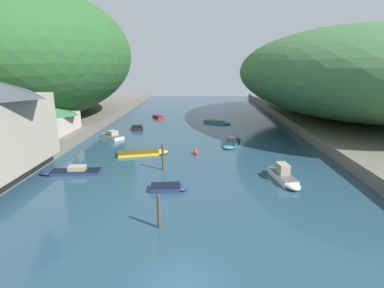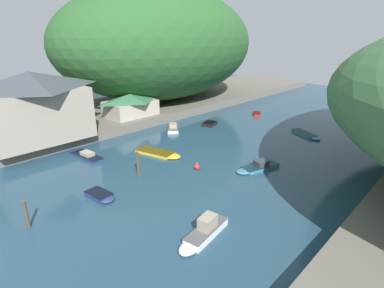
{
  "view_description": "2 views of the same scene",
  "coord_description": "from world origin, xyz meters",
  "px_view_note": "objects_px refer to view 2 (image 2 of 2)",
  "views": [
    {
      "loc": [
        0.88,
        -13.25,
        11.34
      ],
      "look_at": [
        -0.25,
        22.1,
        1.81
      ],
      "focal_mm": 28.0,
      "sensor_mm": 36.0,
      "label": 1
    },
    {
      "loc": [
        22.13,
        0.25,
        15.15
      ],
      "look_at": [
        -2.91,
        25.96,
        1.78
      ],
      "focal_mm": 28.0,
      "sensor_mm": 36.0,
      "label": 2
    }
  ],
  "objects_px": {
    "boathouse_shed": "(130,104)",
    "boat_near_quay": "(211,123)",
    "person_on_quay": "(60,130)",
    "boat_mid_channel": "(101,196)",
    "boat_far_upstream": "(257,113)",
    "boat_navy_launch": "(307,135)",
    "waterfront_building": "(33,105)",
    "boat_moored_right": "(84,155)",
    "boat_white_cruiser": "(203,233)",
    "boat_cabin_cruiser": "(173,127)",
    "channel_buoy_near": "(197,166)",
    "boat_small_dinghy": "(257,167)",
    "boat_far_right_bank": "(160,153)"
  },
  "relations": [
    {
      "from": "boathouse_shed",
      "to": "boat_near_quay",
      "type": "height_order",
      "value": "boathouse_shed"
    },
    {
      "from": "person_on_quay",
      "to": "boathouse_shed",
      "type": "bearing_deg",
      "value": 10.74
    },
    {
      "from": "boat_mid_channel",
      "to": "boat_far_upstream",
      "type": "xyz_separation_m",
      "value": [
        -6.67,
        37.73,
        0.02
      ]
    },
    {
      "from": "boat_navy_launch",
      "to": "person_on_quay",
      "type": "bearing_deg",
      "value": -14.0
    },
    {
      "from": "waterfront_building",
      "to": "boat_moored_right",
      "type": "height_order",
      "value": "waterfront_building"
    },
    {
      "from": "boat_white_cruiser",
      "to": "boat_far_upstream",
      "type": "relative_size",
      "value": 1.66
    },
    {
      "from": "waterfront_building",
      "to": "boathouse_shed",
      "type": "distance_m",
      "value": 16.37
    },
    {
      "from": "boathouse_shed",
      "to": "boat_navy_launch",
      "type": "xyz_separation_m",
      "value": [
        25.62,
        14.98,
        -3.22
      ]
    },
    {
      "from": "boat_moored_right",
      "to": "boat_far_upstream",
      "type": "xyz_separation_m",
      "value": [
        4.37,
        33.87,
        -0.0
      ]
    },
    {
      "from": "boat_cabin_cruiser",
      "to": "boat_white_cruiser",
      "type": "distance_m",
      "value": 28.61
    },
    {
      "from": "waterfront_building",
      "to": "boat_far_upstream",
      "type": "distance_m",
      "value": 38.84
    },
    {
      "from": "boat_moored_right",
      "to": "channel_buoy_near",
      "type": "bearing_deg",
      "value": -66.53
    },
    {
      "from": "boat_moored_right",
      "to": "boat_mid_channel",
      "type": "relative_size",
      "value": 1.83
    },
    {
      "from": "waterfront_building",
      "to": "boat_small_dinghy",
      "type": "height_order",
      "value": "waterfront_building"
    },
    {
      "from": "boat_small_dinghy",
      "to": "channel_buoy_near",
      "type": "height_order",
      "value": "boat_small_dinghy"
    },
    {
      "from": "boat_small_dinghy",
      "to": "boat_far_right_bank",
      "type": "relative_size",
      "value": 0.88
    },
    {
      "from": "boat_moored_right",
      "to": "person_on_quay",
      "type": "distance_m",
      "value": 6.27
    },
    {
      "from": "boat_mid_channel",
      "to": "boat_far_right_bank",
      "type": "bearing_deg",
      "value": -164.29
    },
    {
      "from": "waterfront_building",
      "to": "boat_navy_launch",
      "type": "distance_m",
      "value": 39.86
    },
    {
      "from": "boat_far_right_bank",
      "to": "boat_mid_channel",
      "type": "distance_m",
      "value": 12.04
    },
    {
      "from": "boat_small_dinghy",
      "to": "channel_buoy_near",
      "type": "relative_size",
      "value": 6.18
    },
    {
      "from": "boat_mid_channel",
      "to": "boathouse_shed",
      "type": "bearing_deg",
      "value": -137.5
    },
    {
      "from": "boathouse_shed",
      "to": "boat_far_upstream",
      "type": "relative_size",
      "value": 2.59
    },
    {
      "from": "boathouse_shed",
      "to": "boat_white_cruiser",
      "type": "height_order",
      "value": "boathouse_shed"
    },
    {
      "from": "boat_near_quay",
      "to": "boat_far_upstream",
      "type": "bearing_deg",
      "value": 63.98
    },
    {
      "from": "boat_mid_channel",
      "to": "boat_navy_launch",
      "type": "height_order",
      "value": "boat_mid_channel"
    },
    {
      "from": "person_on_quay",
      "to": "boat_mid_channel",
      "type": "bearing_deg",
      "value": -101.55
    },
    {
      "from": "boat_moored_right",
      "to": "channel_buoy_near",
      "type": "height_order",
      "value": "channel_buoy_near"
    },
    {
      "from": "boat_moored_right",
      "to": "boat_mid_channel",
      "type": "xyz_separation_m",
      "value": [
        11.04,
        -3.87,
        -0.02
      ]
    },
    {
      "from": "boat_far_upstream",
      "to": "boat_near_quay",
      "type": "bearing_deg",
      "value": -134.43
    },
    {
      "from": "boat_near_quay",
      "to": "person_on_quay",
      "type": "bearing_deg",
      "value": -126.73
    },
    {
      "from": "boat_far_upstream",
      "to": "person_on_quay",
      "type": "distance_m",
      "value": 35.81
    },
    {
      "from": "boat_far_upstream",
      "to": "boat_navy_launch",
      "type": "relative_size",
      "value": 0.61
    },
    {
      "from": "waterfront_building",
      "to": "person_on_quay",
      "type": "distance_m",
      "value": 4.57
    },
    {
      "from": "boat_far_right_bank",
      "to": "boat_far_upstream",
      "type": "xyz_separation_m",
      "value": [
        -2.2,
        26.56,
        0.06
      ]
    },
    {
      "from": "boathouse_shed",
      "to": "boat_near_quay",
      "type": "bearing_deg",
      "value": 39.43
    },
    {
      "from": "boat_navy_launch",
      "to": "boat_moored_right",
      "type": "bearing_deg",
      "value": -6.48
    },
    {
      "from": "boathouse_shed",
      "to": "boat_far_upstream",
      "type": "xyz_separation_m",
      "value": [
        12.81,
        20.56,
        -3.17
      ]
    },
    {
      "from": "boat_navy_launch",
      "to": "boat_cabin_cruiser",
      "type": "bearing_deg",
      "value": -30.38
    },
    {
      "from": "boat_mid_channel",
      "to": "boat_navy_launch",
      "type": "distance_m",
      "value": 32.74
    },
    {
      "from": "boathouse_shed",
      "to": "boat_far_right_bank",
      "type": "height_order",
      "value": "boathouse_shed"
    },
    {
      "from": "boat_near_quay",
      "to": "boat_far_upstream",
      "type": "xyz_separation_m",
      "value": [
        1.93,
        11.61,
        -0.06
      ]
    },
    {
      "from": "waterfront_building",
      "to": "boat_far_upstream",
      "type": "relative_size",
      "value": 3.93
    },
    {
      "from": "waterfront_building",
      "to": "boat_cabin_cruiser",
      "type": "bearing_deg",
      "value": 70.53
    },
    {
      "from": "channel_buoy_near",
      "to": "person_on_quay",
      "type": "height_order",
      "value": "person_on_quay"
    },
    {
      "from": "boat_far_right_bank",
      "to": "boat_near_quay",
      "type": "relative_size",
      "value": 1.93
    },
    {
      "from": "channel_buoy_near",
      "to": "boat_far_upstream",
      "type": "bearing_deg",
      "value": 108.37
    },
    {
      "from": "boat_moored_right",
      "to": "boat_small_dinghy",
      "type": "xyz_separation_m",
      "value": [
        18.23,
        12.37,
        0.04
      ]
    },
    {
      "from": "waterfront_building",
      "to": "boat_white_cruiser",
      "type": "bearing_deg",
      "value": 2.55
    },
    {
      "from": "boat_moored_right",
      "to": "boat_mid_channel",
      "type": "bearing_deg",
      "value": -115.24
    }
  ]
}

